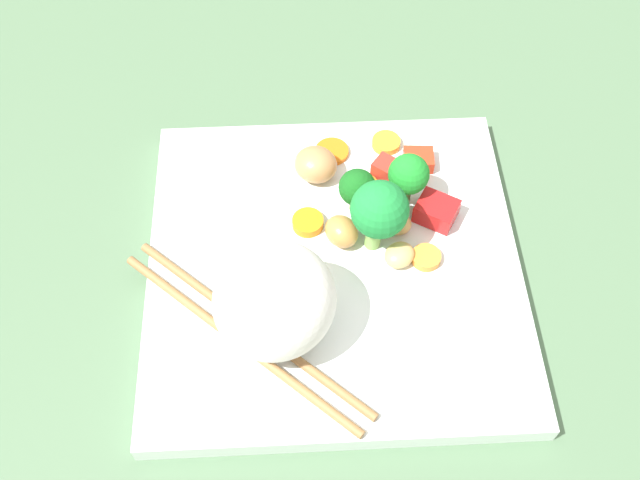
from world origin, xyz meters
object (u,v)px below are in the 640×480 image
Objects in this scene: square_plate at (334,266)px; broccoli_floret_1 at (408,176)px; rice_mound at (275,300)px; carrot_slice_0 at (365,186)px; chopstick_pair at (245,334)px.

broccoli_floret_1 is at bearing -135.48° from square_plate.
square_plate is 3.27× the size of rice_mound.
carrot_slice_0 is at bearing -118.40° from rice_mound.
broccoli_floret_1 is 17.74cm from chopstick_pair.
chopstick_pair is (9.26, 13.62, 0.05)cm from carrot_slice_0.
square_plate is 5.57× the size of broccoli_floret_1.
carrot_slice_0 is (-2.66, -7.14, 1.15)cm from square_plate.
chopstick_pair reaches higher than square_plate.
broccoli_floret_1 is (-5.89, -5.79, 4.06)cm from square_plate.
square_plate is at bearing 83.23° from chopstick_pair.
chopstick_pair is (2.32, 0.79, -3.54)cm from rice_mound.
chopstick_pair is (12.49, 12.27, -2.86)cm from broccoli_floret_1.
broccoli_floret_1 is at bearing -131.52° from rice_mound.
rice_mound reaches higher than chopstick_pair.
broccoli_floret_1 is 2.34× the size of carrot_slice_0.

